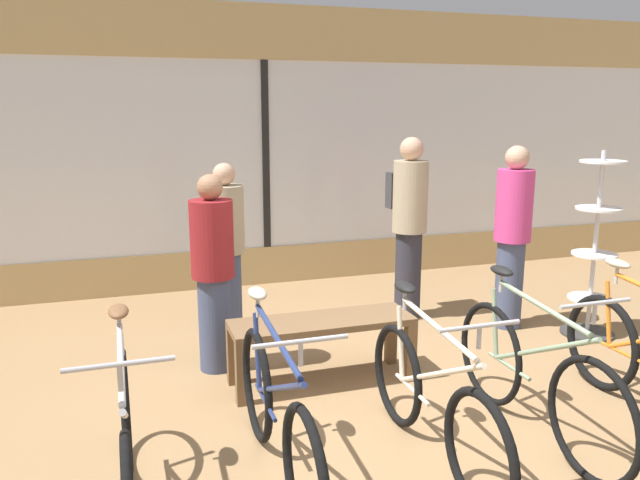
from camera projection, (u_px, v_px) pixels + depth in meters
The scene contains 12 objects.
ground_plane at pixel (402, 436), 4.03m from camera, with size 24.00×24.00×0.00m, color #99754C.
shop_back_wall at pixel (265, 146), 7.20m from camera, with size 12.00×0.08×3.20m.
bicycle_far_left at pixel (127, 446), 3.17m from camera, with size 0.46×1.71×1.04m.
bicycle_left at pixel (277, 418), 3.47m from camera, with size 0.46×1.79×1.04m.
bicycle_center at pixel (432, 402), 3.69m from camera, with size 0.46×1.68×1.02m.
bicycle_right at pixel (534, 377), 3.97m from camera, with size 0.46×1.75×1.05m.
accessory_rack at pixel (594, 261), 5.69m from camera, with size 0.48×0.48×1.71m.
display_bench at pixel (322, 331), 4.75m from camera, with size 1.40×0.44×0.51m.
customer_near_rack at pixel (409, 222), 6.14m from camera, with size 0.35×0.49×1.80m.
customer_by_window at pixel (512, 234), 5.86m from camera, with size 0.37×0.37×1.74m.
customer_mid_floor at pixel (213, 270), 4.90m from camera, with size 0.37×0.37×1.59m.
customer_near_bench at pixel (226, 247), 5.69m from camera, with size 0.45×0.45×1.60m.
Camera 1 is at (-1.64, -3.33, 2.10)m, focal length 35.00 mm.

